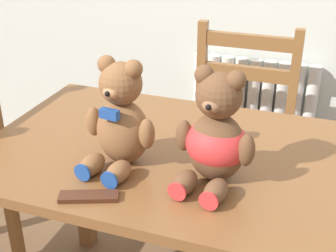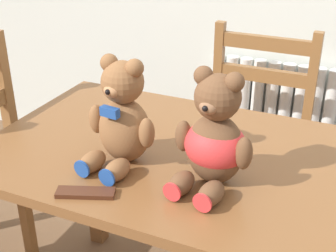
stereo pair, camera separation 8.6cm
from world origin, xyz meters
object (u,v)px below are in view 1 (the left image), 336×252
at_px(teddy_bear_left, 120,121).
at_px(teddy_bear_right, 216,138).
at_px(wooden_chair_behind, 237,135).
at_px(chocolate_bar, 89,196).

bearing_deg(teddy_bear_left, teddy_bear_right, -172.32).
relative_size(wooden_chair_behind, chocolate_bar, 6.27).
xyz_separation_m(wooden_chair_behind, chocolate_bar, (-0.17, -1.01, 0.30)).
distance_m(wooden_chair_behind, teddy_bear_right, 0.92).
relative_size(wooden_chair_behind, teddy_bear_right, 3.00).
height_order(wooden_chair_behind, teddy_bear_left, teddy_bear_left).
distance_m(teddy_bear_left, teddy_bear_right, 0.26).
relative_size(wooden_chair_behind, teddy_bear_left, 3.03).
bearing_deg(teddy_bear_right, teddy_bear_left, 8.83).
bearing_deg(chocolate_bar, teddy_bear_right, 35.20).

